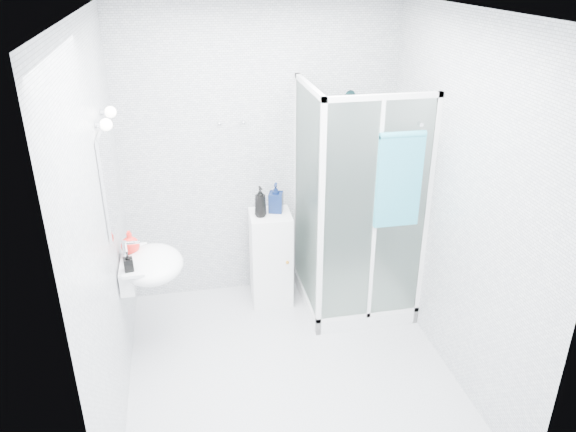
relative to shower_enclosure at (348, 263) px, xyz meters
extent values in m
cube|color=silver|center=(-0.67, -0.77, 0.85)|extent=(2.40, 2.60, 2.60)
cube|color=silver|center=(-0.67, -0.77, -0.44)|extent=(2.40, 2.60, 0.01)
cube|color=white|center=(-0.67, -0.77, 2.15)|extent=(2.40, 2.60, 0.01)
cube|color=white|center=(0.08, 0.08, -0.39)|extent=(0.90, 0.90, 0.12)
cube|color=white|center=(-0.35, 0.08, 1.53)|extent=(0.04, 0.90, 0.04)
cube|color=white|center=(0.08, -0.35, 1.53)|extent=(0.90, 0.04, 0.04)
cube|color=white|center=(-0.35, -0.35, 0.55)|extent=(0.04, 0.04, 2.00)
cube|color=white|center=(-0.36, 0.08, 0.59)|extent=(0.02, 0.82, 1.84)
cube|color=white|center=(0.08, -0.36, 0.59)|extent=(0.82, 0.02, 1.84)
cube|color=white|center=(0.08, -0.35, 0.59)|extent=(0.03, 0.04, 1.84)
cylinder|color=silver|center=(0.08, 0.47, 0.90)|extent=(0.02, 0.02, 1.00)
cylinder|color=silver|center=(0.08, 0.44, 1.37)|extent=(0.09, 0.05, 0.09)
cylinder|color=silver|center=(0.13, 0.50, 0.60)|extent=(0.12, 0.04, 0.12)
cylinder|color=silver|center=(0.36, -0.39, 1.33)|extent=(0.03, 0.05, 0.03)
cube|color=white|center=(-1.81, -0.32, 0.30)|extent=(0.10, 0.40, 0.18)
ellipsoid|color=white|center=(-1.63, -0.32, 0.35)|extent=(0.46, 0.56, 0.20)
cube|color=white|center=(-1.75, -0.32, 0.40)|extent=(0.16, 0.50, 0.02)
cylinder|color=silver|center=(-1.81, -0.32, 0.48)|extent=(0.04, 0.04, 0.16)
cylinder|color=silver|center=(-1.76, -0.32, 0.55)|extent=(0.12, 0.02, 0.02)
cube|color=white|center=(-1.85, -0.32, 1.05)|extent=(0.02, 0.60, 0.70)
cylinder|color=silver|center=(-1.84, -0.48, 1.47)|extent=(0.05, 0.04, 0.04)
sphere|color=white|center=(-1.80, -0.48, 1.47)|extent=(0.08, 0.08, 0.08)
cylinder|color=silver|center=(-1.84, -0.16, 1.47)|extent=(0.05, 0.04, 0.04)
sphere|color=white|center=(-1.80, -0.16, 1.47)|extent=(0.08, 0.08, 0.08)
cylinder|color=silver|center=(-1.02, 0.50, 1.17)|extent=(0.02, 0.04, 0.02)
sphere|color=silver|center=(-1.02, 0.48, 1.17)|extent=(0.03, 0.03, 0.03)
cylinder|color=silver|center=(-0.82, 0.50, 1.17)|extent=(0.02, 0.04, 0.02)
sphere|color=silver|center=(-0.82, 0.48, 1.17)|extent=(0.03, 0.03, 0.03)
cube|color=white|center=(-0.64, 0.26, -0.02)|extent=(0.37, 0.37, 0.86)
cube|color=white|center=(-0.64, 0.09, -0.02)|extent=(0.32, 0.02, 0.73)
sphere|color=#AF7018|center=(-0.53, 0.07, 0.03)|extent=(0.03, 0.03, 0.03)
cube|color=teal|center=(0.23, -0.40, 0.90)|extent=(0.35, 0.04, 0.72)
cylinder|color=teal|center=(0.23, -0.40, 1.26)|extent=(0.35, 0.05, 0.05)
imported|color=black|center=(-0.73, 0.24, 0.55)|extent=(0.12, 0.12, 0.27)
imported|color=#0B1B45|center=(-0.58, 0.31, 0.54)|extent=(0.15, 0.15, 0.26)
imported|color=#FC251D|center=(-1.78, -0.22, 0.50)|extent=(0.18, 0.18, 0.18)
imported|color=black|center=(-1.78, -0.49, 0.49)|extent=(0.07, 0.08, 0.14)
camera|label=1|loc=(-1.35, -4.07, 2.44)|focal=35.00mm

